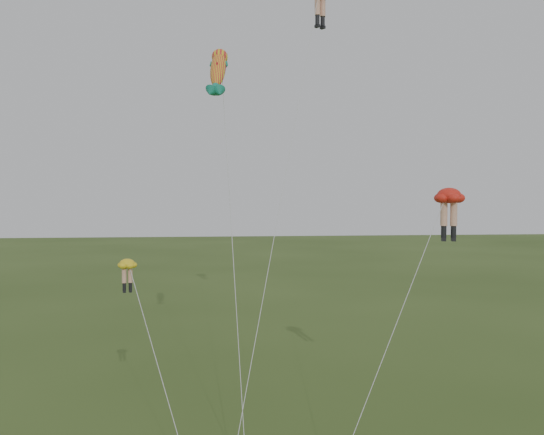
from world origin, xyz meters
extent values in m
cylinder|color=#E5A487|center=(4.54, 12.09, 23.77)|extent=(0.35, 0.35, 1.20)
cylinder|color=black|center=(4.54, 12.09, 22.87)|extent=(0.27, 0.27, 0.60)
cube|color=black|center=(4.54, 12.09, 22.49)|extent=(0.36, 0.40, 0.17)
cylinder|color=#E5A487|center=(4.93, 12.36, 23.77)|extent=(0.35, 0.35, 1.20)
cylinder|color=black|center=(4.93, 12.36, 22.87)|extent=(0.27, 0.27, 0.60)
cube|color=black|center=(4.93, 12.36, 22.49)|extent=(0.36, 0.40, 0.17)
cylinder|color=silver|center=(1.68, 6.13, 12.65)|extent=(6.15, 12.21, 24.87)
ellipsoid|color=red|center=(8.98, 1.80, 11.82)|extent=(1.78, 1.78, 0.74)
cylinder|color=#E5A487|center=(8.76, 1.85, 10.94)|extent=(0.33, 0.33, 1.14)
cylinder|color=black|center=(8.76, 1.85, 10.09)|extent=(0.26, 0.26, 0.57)
cube|color=black|center=(8.76, 1.85, 9.73)|extent=(0.26, 0.36, 0.17)
cylinder|color=#E5A487|center=(9.20, 1.75, 10.94)|extent=(0.33, 0.33, 1.14)
cylinder|color=black|center=(9.20, 1.75, 10.09)|extent=(0.26, 0.26, 0.57)
cube|color=black|center=(9.20, 1.75, 9.73)|extent=(0.26, 0.36, 0.17)
cylinder|color=silver|center=(5.73, -0.41, 6.20)|extent=(6.55, 4.45, 11.98)
ellipsoid|color=yellow|center=(-6.08, 2.20, 8.71)|extent=(1.13, 1.13, 0.45)
cylinder|color=#E5A487|center=(-6.22, 2.16, 8.18)|extent=(0.20, 0.20, 0.69)
cylinder|color=black|center=(-6.22, 2.16, 7.66)|extent=(0.16, 0.16, 0.34)
cube|color=black|center=(-6.22, 2.16, 7.44)|extent=(0.17, 0.23, 0.10)
cylinder|color=#E5A487|center=(-5.95, 2.24, 8.18)|extent=(0.20, 0.20, 0.69)
cylinder|color=black|center=(-5.95, 2.24, 7.66)|extent=(0.16, 0.16, 0.34)
cube|color=black|center=(-5.95, 2.24, 7.44)|extent=(0.17, 0.23, 0.10)
cylinder|color=silver|center=(-4.53, -0.18, 4.58)|extent=(3.14, 4.79, 8.73)
ellipsoid|color=yellow|center=(-1.83, 5.96, 18.44)|extent=(1.30, 2.69, 2.81)
sphere|color=yellow|center=(-1.83, 5.96, 18.44)|extent=(1.09, 1.40, 1.27)
cone|color=#14856B|center=(-1.83, 5.96, 18.44)|extent=(0.88, 1.31, 1.18)
cone|color=#14856B|center=(-1.83, 5.96, 18.44)|extent=(0.88, 1.31, 1.18)
cone|color=#14856B|center=(-1.83, 5.96, 18.44)|extent=(0.50, 0.73, 0.66)
cone|color=#14856B|center=(-1.83, 5.96, 18.44)|extent=(0.50, 0.73, 0.66)
cone|color=red|center=(-1.83, 5.96, 18.44)|extent=(0.54, 0.73, 0.66)
cylinder|color=silver|center=(-1.36, 2.20, 9.33)|extent=(0.98, 7.54, 18.23)
camera|label=1|loc=(-2.54, -25.84, 11.81)|focal=40.00mm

